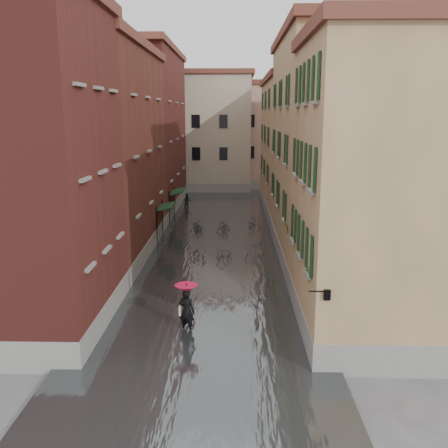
# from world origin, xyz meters

# --- Properties ---
(ground) EXTENTS (120.00, 120.00, 0.00)m
(ground) POSITION_xyz_m (0.00, 0.00, 0.00)
(ground) COLOR #525355
(ground) RESTS_ON ground
(floodwater) EXTENTS (10.00, 60.00, 0.20)m
(floodwater) POSITION_xyz_m (0.00, 13.00, 0.10)
(floodwater) COLOR #43474A
(floodwater) RESTS_ON ground
(building_left_near) EXTENTS (6.00, 8.00, 13.00)m
(building_left_near) POSITION_xyz_m (-7.00, -2.00, 6.50)
(building_left_near) COLOR maroon
(building_left_near) RESTS_ON ground
(building_left_mid) EXTENTS (6.00, 14.00, 12.50)m
(building_left_mid) POSITION_xyz_m (-7.00, 9.00, 6.25)
(building_left_mid) COLOR #5E2B1D
(building_left_mid) RESTS_ON ground
(building_left_far) EXTENTS (6.00, 16.00, 14.00)m
(building_left_far) POSITION_xyz_m (-7.00, 24.00, 7.00)
(building_left_far) COLOR maroon
(building_left_far) RESTS_ON ground
(building_right_near) EXTENTS (6.00, 8.00, 11.50)m
(building_right_near) POSITION_xyz_m (7.00, -2.00, 5.75)
(building_right_near) COLOR olive
(building_right_near) RESTS_ON ground
(building_right_mid) EXTENTS (6.00, 14.00, 13.00)m
(building_right_mid) POSITION_xyz_m (7.00, 9.00, 6.50)
(building_right_mid) COLOR tan
(building_right_mid) RESTS_ON ground
(building_right_far) EXTENTS (6.00, 16.00, 11.50)m
(building_right_far) POSITION_xyz_m (7.00, 24.00, 5.75)
(building_right_far) COLOR olive
(building_right_far) RESTS_ON ground
(building_end_cream) EXTENTS (12.00, 9.00, 13.00)m
(building_end_cream) POSITION_xyz_m (-3.00, 38.00, 6.50)
(building_end_cream) COLOR #B6AE91
(building_end_cream) RESTS_ON ground
(building_end_pink) EXTENTS (10.00, 9.00, 12.00)m
(building_end_pink) POSITION_xyz_m (6.00, 40.00, 6.00)
(building_end_pink) COLOR tan
(building_end_pink) RESTS_ON ground
(awning_near) EXTENTS (1.09, 2.74, 2.80)m
(awning_near) POSITION_xyz_m (-3.49, 12.26, 2.46)
(awning_near) COLOR #16331D
(awning_near) RESTS_ON ground
(awning_far) EXTENTS (1.09, 3.41, 2.80)m
(awning_far) POSITION_xyz_m (-3.48, 19.07, 2.48)
(awning_far) COLOR #16331D
(awning_far) RESTS_ON ground
(wall_lantern) EXTENTS (0.71, 0.22, 0.35)m
(wall_lantern) POSITION_xyz_m (4.33, -6.00, 3.01)
(wall_lantern) COLOR black
(wall_lantern) RESTS_ON ground
(window_planters) EXTENTS (0.59, 8.29, 0.84)m
(window_planters) POSITION_xyz_m (4.12, -0.69, 3.51)
(window_planters) COLOR brown
(window_planters) RESTS_ON ground
(pedestrian_main) EXTENTS (0.98, 0.98, 2.06)m
(pedestrian_main) POSITION_xyz_m (-0.65, -2.55, 1.25)
(pedestrian_main) COLOR black
(pedestrian_main) RESTS_ON ground
(pedestrian_far) EXTENTS (0.85, 0.76, 1.47)m
(pedestrian_far) POSITION_xyz_m (-3.20, 24.55, 0.73)
(pedestrian_far) COLOR black
(pedestrian_far) RESTS_ON ground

